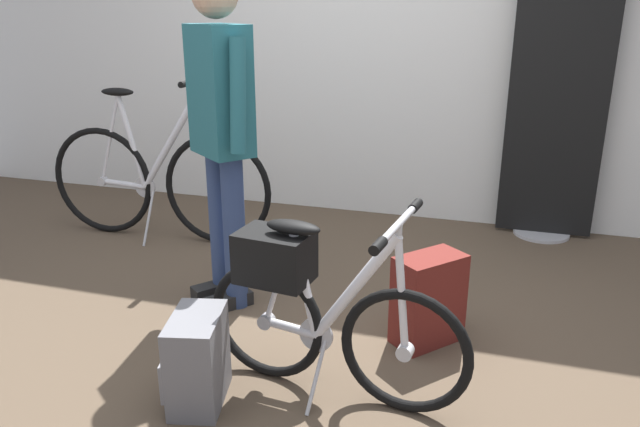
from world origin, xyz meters
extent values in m
plane|color=brown|center=(0.00, 0.00, 0.00)|extent=(6.86, 6.86, 0.00)
cube|color=white|center=(0.00, 1.92, 1.34)|extent=(6.86, 0.10, 2.68)
cylinder|color=#B7B7BC|center=(1.22, 1.75, 0.01)|extent=(0.36, 0.36, 0.02)
cube|color=black|center=(1.22, 1.75, 0.93)|extent=(0.60, 0.02, 1.83)
torus|color=black|center=(0.65, -0.38, 0.25)|extent=(0.50, 0.10, 0.50)
cylinder|color=#B7B7BC|center=(0.65, -0.38, 0.25)|extent=(0.07, 0.06, 0.06)
torus|color=black|center=(0.07, -0.31, 0.25)|extent=(0.50, 0.10, 0.50)
cylinder|color=#B7B7BC|center=(0.07, -0.31, 0.25)|extent=(0.07, 0.06, 0.06)
cylinder|color=silver|center=(0.18, -0.33, 0.25)|extent=(0.22, 0.06, 0.05)
cylinder|color=silver|center=(0.45, -0.36, 0.47)|extent=(0.35, 0.08, 0.49)
cylinder|color=silver|center=(0.25, -0.33, 0.45)|extent=(0.13, 0.05, 0.42)
cylinder|color=silver|center=(0.18, -0.33, 0.25)|extent=(0.22, 0.05, 0.04)
cylinder|color=silver|center=(0.63, -0.38, 0.48)|extent=(0.08, 0.04, 0.46)
cylinder|color=silver|center=(0.14, -0.32, 0.45)|extent=(0.15, 0.04, 0.41)
ellipsoid|color=black|center=(0.20, -0.33, 0.67)|extent=(0.23, 0.11, 0.05)
cylinder|color=#B7B7BC|center=(0.60, -0.38, 0.72)|extent=(0.03, 0.03, 0.04)
cylinder|color=#B7B7BC|center=(0.60, -0.38, 0.74)|extent=(0.08, 0.44, 0.03)
cylinder|color=black|center=(0.58, -0.59, 0.74)|extent=(0.05, 0.09, 0.04)
cylinder|color=black|center=(0.63, -0.16, 0.74)|extent=(0.05, 0.09, 0.04)
cylinder|color=#B7B7BC|center=(0.29, -0.34, 0.24)|extent=(0.14, 0.03, 0.14)
cylinder|color=#B7B7BC|center=(0.32, -0.43, 0.11)|extent=(0.04, 0.19, 0.24)
cube|color=black|center=(0.12, -0.32, 0.54)|extent=(0.30, 0.23, 0.20)
torus|color=black|center=(-0.77, 0.99, 0.36)|extent=(0.71, 0.07, 0.71)
cylinder|color=#B7B7BC|center=(-0.77, 0.99, 0.36)|extent=(0.06, 0.05, 0.06)
torus|color=black|center=(-1.59, 0.95, 0.36)|extent=(0.71, 0.07, 0.71)
cylinder|color=#B7B7BC|center=(-1.59, 0.95, 0.36)|extent=(0.06, 0.05, 0.06)
cylinder|color=silver|center=(-1.44, 0.96, 0.35)|extent=(0.31, 0.05, 0.05)
cylinder|color=silver|center=(-1.06, 0.97, 0.67)|extent=(0.48, 0.06, 0.68)
cylinder|color=silver|center=(-1.35, 0.96, 0.63)|extent=(0.17, 0.04, 0.60)
cylinder|color=silver|center=(-1.44, 0.96, 0.35)|extent=(0.31, 0.04, 0.04)
cylinder|color=silver|center=(-0.80, 0.98, 0.68)|extent=(0.10, 0.03, 0.64)
cylinder|color=silver|center=(-1.50, 0.95, 0.64)|extent=(0.20, 0.03, 0.58)
ellipsoid|color=black|center=(-1.41, 0.96, 0.95)|extent=(0.22, 0.10, 0.05)
cylinder|color=#B7B7BC|center=(-0.84, 0.98, 1.02)|extent=(0.03, 0.03, 0.04)
cylinder|color=#B7B7BC|center=(-0.84, 0.98, 1.04)|extent=(0.04, 0.44, 0.03)
cylinder|color=black|center=(-0.83, 0.76, 1.04)|extent=(0.04, 0.09, 0.04)
cylinder|color=black|center=(-0.85, 1.20, 1.04)|extent=(0.04, 0.09, 0.04)
cylinder|color=#B7B7BC|center=(-1.28, 0.96, 0.34)|extent=(0.14, 0.02, 0.14)
cylinder|color=#B7B7BC|center=(-1.22, 0.88, 0.16)|extent=(0.02, 0.19, 0.33)
cylinder|color=navy|center=(-0.43, 0.32, 0.39)|extent=(0.11, 0.11, 0.78)
cube|color=black|center=(-0.46, 0.28, 0.04)|extent=(0.22, 0.24, 0.07)
cylinder|color=navy|center=(-0.31, 0.22, 0.39)|extent=(0.11, 0.11, 0.78)
cube|color=black|center=(-0.34, 0.18, 0.04)|extent=(0.22, 0.24, 0.07)
cube|color=#23606B|center=(-0.37, 0.27, 1.08)|extent=(0.38, 0.36, 0.60)
cylinder|color=#23606B|center=(-0.54, 0.39, 1.08)|extent=(0.12, 0.10, 0.51)
cylinder|color=#23606B|center=(-0.21, 0.13, 1.08)|extent=(0.08, 0.11, 0.51)
cube|color=maroon|center=(0.67, 0.15, 0.21)|extent=(0.34, 0.35, 0.42)
cube|color=maroon|center=(0.59, 0.22, 0.15)|extent=(0.16, 0.18, 0.18)
cube|color=slate|center=(-0.11, -0.55, 0.18)|extent=(0.25, 0.34, 0.36)
cube|color=gray|center=(-0.22, -0.58, 0.13)|extent=(0.08, 0.21, 0.16)
camera|label=1|loc=(0.92, -2.35, 1.46)|focal=34.30mm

